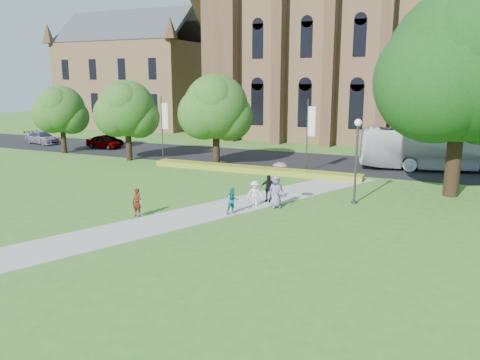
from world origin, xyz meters
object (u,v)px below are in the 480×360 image
at_px(car_1, 107,141).
at_px(car_0, 104,142).
at_px(car_2, 42,138).
at_px(large_tree, 463,66).
at_px(pedestrian_0, 137,202).
at_px(streetlamp, 357,151).
at_px(tour_coach, 440,149).

bearing_deg(car_1, car_0, -148.84).
bearing_deg(car_2, large_tree, -89.22).
distance_m(car_1, pedestrian_0, 29.80).
bearing_deg(car_0, large_tree, -99.39).
distance_m(streetlamp, car_0, 32.58).
bearing_deg(pedestrian_0, car_0, 134.54).
relative_size(large_tree, pedestrian_0, 8.29).
relative_size(car_1, car_2, 0.76).
relative_size(car_0, car_2, 0.85).
bearing_deg(car_0, tour_coach, -84.36).
bearing_deg(large_tree, car_0, 166.81).
bearing_deg(streetlamp, pedestrian_0, -143.71).
distance_m(streetlamp, car_2, 41.23).
xyz_separation_m(large_tree, tour_coach, (-0.89, 9.39, -6.52)).
height_order(tour_coach, car_1, tour_coach).
bearing_deg(tour_coach, car_1, 77.22).
bearing_deg(car_0, streetlamp, -109.39).
relative_size(large_tree, car_0, 3.17).
xyz_separation_m(car_1, car_2, (-8.50, -1.47, 0.10)).
bearing_deg(large_tree, pedestrian_0, -142.66).
bearing_deg(car_2, pedestrian_0, -114.57).
height_order(streetlamp, pedestrian_0, streetlamp).
bearing_deg(pedestrian_0, streetlamp, 37.77).
bearing_deg(tour_coach, car_0, 79.76).
relative_size(large_tree, car_2, 2.69).
bearing_deg(tour_coach, pedestrian_0, 132.84).
relative_size(large_tree, car_1, 3.56).
relative_size(streetlamp, car_1, 1.41).
height_order(large_tree, tour_coach, large_tree).
xyz_separation_m(tour_coach, car_1, (-35.20, 0.43, -1.22)).
relative_size(car_0, pedestrian_0, 2.62).
bearing_deg(car_2, tour_coach, -77.25).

